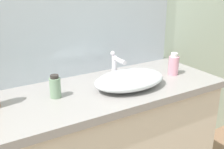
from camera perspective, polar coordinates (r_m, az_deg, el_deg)
bathroom_wall_rear at (r=1.66m, az=-9.67°, el=14.90°), size 6.00×0.06×2.60m
sink_basin at (r=1.52m, az=3.71°, el=-1.08°), size 0.42×0.27×0.09m
faucet at (r=1.62m, az=0.79°, el=2.25°), size 0.03×0.14×0.17m
lotion_bottle at (r=1.76m, az=12.66°, el=1.99°), size 0.06×0.06×0.14m
perfume_bottle at (r=1.42m, az=-11.71°, el=-2.53°), size 0.06×0.06×0.12m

